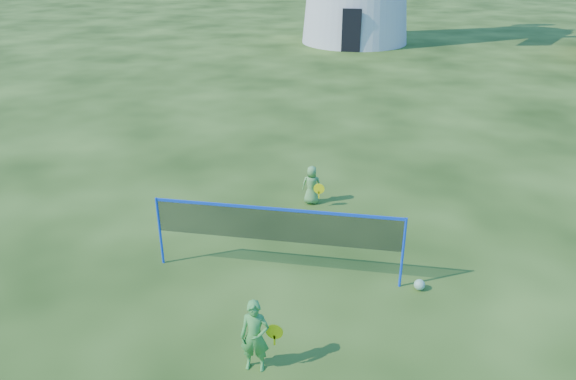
% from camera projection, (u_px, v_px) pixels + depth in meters
% --- Properties ---
extents(ground, '(220.00, 220.00, 0.00)m').
position_uv_depth(ground, '(275.00, 262.00, 11.65)').
color(ground, black).
rests_on(ground, ground).
extents(badminton_net, '(5.05, 0.05, 1.55)m').
position_uv_depth(badminton_net, '(277.00, 226.00, 10.74)').
color(badminton_net, blue).
rests_on(badminton_net, ground).
extents(player_girl, '(0.66, 0.36, 1.29)m').
position_uv_depth(player_girl, '(255.00, 336.00, 8.52)').
color(player_girl, green).
rests_on(player_girl, ground).
extents(player_boy, '(0.63, 0.42, 1.03)m').
position_uv_depth(player_boy, '(312.00, 185.00, 14.00)').
color(player_boy, '#5EA24E').
rests_on(player_boy, ground).
extents(play_ball, '(0.22, 0.22, 0.22)m').
position_uv_depth(play_ball, '(419.00, 285.00, 10.69)').
color(play_ball, green).
rests_on(play_ball, ground).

